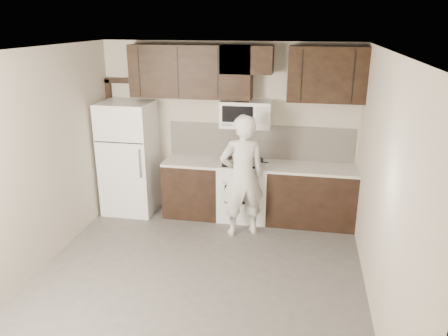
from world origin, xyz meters
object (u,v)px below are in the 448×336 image
(stove, at_px, (244,190))
(refrigerator, at_px, (129,158))
(microwave, at_px, (246,114))
(person, at_px, (242,176))

(stove, height_order, refrigerator, refrigerator)
(stove, bearing_deg, refrigerator, -178.49)
(stove, height_order, microwave, microwave)
(stove, xyz_separation_m, refrigerator, (-1.85, -0.05, 0.44))
(stove, relative_size, refrigerator, 0.52)
(microwave, xyz_separation_m, refrigerator, (-1.85, -0.17, -0.75))
(refrigerator, bearing_deg, stove, 1.51)
(microwave, height_order, refrigerator, microwave)
(refrigerator, distance_m, person, 1.97)
(microwave, distance_m, refrigerator, 2.00)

